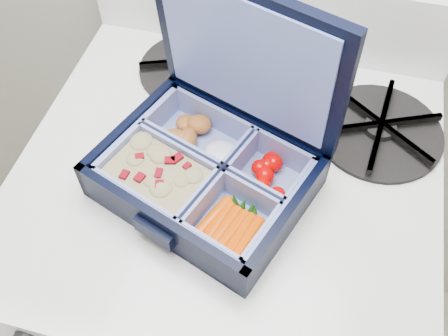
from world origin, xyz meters
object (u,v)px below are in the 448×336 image
(bento_box, at_px, (205,175))
(stove, at_px, (228,283))
(fork, at_px, (261,107))
(burner_grate, at_px, (380,127))

(bento_box, bearing_deg, stove, 89.67)
(stove, xyz_separation_m, fork, (0.02, 0.10, 0.41))
(burner_grate, bearing_deg, stove, -152.83)
(stove, relative_size, bento_box, 3.38)
(burner_grate, distance_m, fork, 0.17)
(stove, relative_size, burner_grate, 4.67)
(stove, bearing_deg, bento_box, -110.33)
(burner_grate, height_order, fork, burner_grate)
(stove, distance_m, fork, 0.43)
(bento_box, bearing_deg, burner_grate, 55.79)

